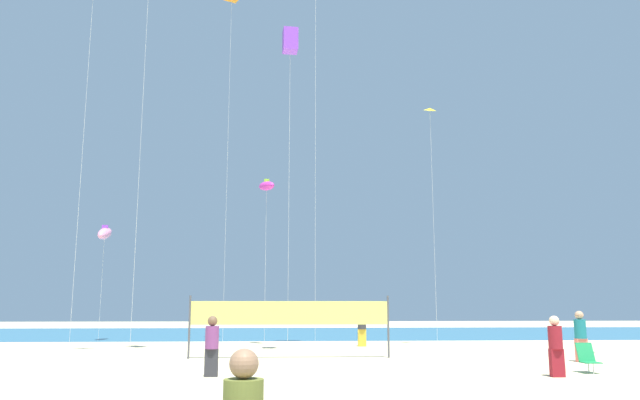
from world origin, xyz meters
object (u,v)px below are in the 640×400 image
Objects in this scene: folding_beach_chair at (588,357)px; volleyball_net at (290,315)px; kite_violet_box at (290,41)px; kite_yellow_diamond at (430,114)px; beach_handbag at (560,369)px; kite_magenta_inflatable at (267,186)px; beachgoer_maroon_shirt at (556,344)px; beachgoer_teal_shirt at (581,334)px; kite_pink_inflatable at (105,233)px; beachgoer_plum_shirt at (212,344)px; beachgoer_charcoal_shirt at (362,326)px.

volleyball_net reaches higher than folding_beach_chair.
kite_violet_box is 8.49m from kite_yellow_diamond.
kite_magenta_inflatable is at bearing 126.26° from beach_handbag.
beachgoer_maroon_shirt is 1.37m from beach_handbag.
beachgoer_teal_shirt is 25.81m from kite_pink_inflatable.
beachgoer_plum_shirt is 0.94× the size of beachgoer_charcoal_shirt.
folding_beach_chair is at bearing 1.05° from beach_handbag.
kite_yellow_diamond reaches higher than beachgoer_maroon_shirt.
beachgoer_plum_shirt is 0.26× the size of kite_pink_inflatable.
volleyball_net is at bearing 145.41° from beach_handbag.
beachgoer_maroon_shirt is at bearing -46.27° from kite_violet_box.
kite_yellow_diamond is at bearing -11.74° from kite_magenta_inflatable.
kite_yellow_diamond reaches higher than volleyball_net.
kite_pink_inflatable is at bearing 137.69° from beach_handbag.
kite_magenta_inflatable is (-8.84, 13.73, 7.25)m from beachgoer_maroon_shirt.
beachgoer_teal_shirt is 0.21× the size of kite_magenta_inflatable.
kite_violet_box is (-9.13, 7.05, 13.23)m from folding_beach_chair.
folding_beach_chair is (11.37, 0.35, -0.45)m from beachgoer_plum_shirt.
kite_pink_inflatable is (-21.27, 13.68, 5.15)m from beachgoer_teal_shirt.
beachgoer_maroon_shirt reaches higher than beach_handbag.
volleyball_net is 25.37× the size of beach_handbag.
beach_handbag is 15.99m from kite_yellow_diamond.
kite_pink_inflatable is at bearing 99.87° from beachgoer_plum_shirt.
beach_handbag is at bearing 55.87° from beachgoer_teal_shirt.
kite_pink_inflatable reaches higher than beachgoer_charcoal_shirt.
kite_magenta_inflatable is (-10.27, 12.73, 7.70)m from folding_beach_chair.
kite_violet_box reaches higher than beachgoer_maroon_shirt.
beachgoer_plum_shirt is 0.12× the size of kite_violet_box.
folding_beach_chair is 18.08m from kite_magenta_inflatable.
kite_pink_inflatable is (-18.84, 17.15, 6.00)m from beach_handbag.
beach_handbag is 17.37m from kite_violet_box.
beachgoer_charcoal_shirt is 7.51m from volleyball_net.
beachgoer_charcoal_shirt is 12.97m from beach_handbag.
kite_magenta_inflatable is at bearing 43.02° from beachgoer_maroon_shirt.
beach_handbag is at bearing -84.97° from kite_yellow_diamond.
volleyball_net is 9.75m from kite_magenta_inflatable.
kite_pink_inflatable is (-9.48, 4.40, -2.05)m from kite_magenta_inflatable.
kite_violet_box is (2.24, 7.40, 12.78)m from beachgoer_plum_shirt.
volleyball_net is 12.15m from kite_violet_box.
beachgoer_maroon_shirt is at bearing 57.44° from beachgoer_teal_shirt.
beachgoer_charcoal_shirt is 0.13× the size of kite_violet_box.
kite_yellow_diamond is (7.17, 5.39, 10.05)m from volleyball_net.
volleyball_net is 13.47m from kite_yellow_diamond.
volleyball_net is (-10.58, 2.15, 0.66)m from beachgoer_teal_shirt.
beachgoer_charcoal_shirt is 0.15× the size of kite_yellow_diamond.
kite_violet_box is at bearing 139.29° from beach_handbag.
kite_pink_inflatable reaches higher than folding_beach_chair.
beachgoer_maroon_shirt is 16.12m from kite_yellow_diamond.
kite_magenta_inflatable reaches higher than beachgoer_teal_shirt.
beachgoer_plum_shirt is 18.29m from kite_yellow_diamond.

